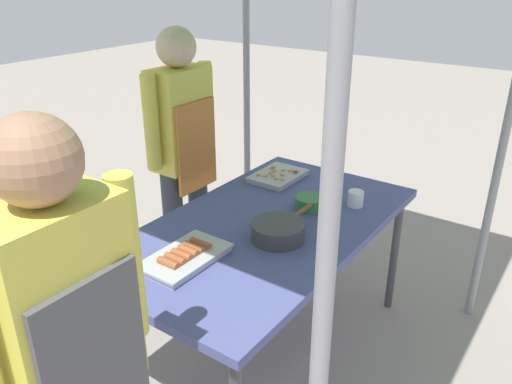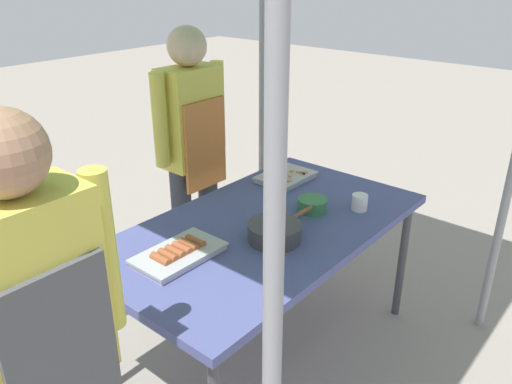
{
  "view_description": "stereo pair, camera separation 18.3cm",
  "coord_description": "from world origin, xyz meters",
  "px_view_note": "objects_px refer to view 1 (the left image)",
  "views": [
    {
      "loc": [
        -1.76,
        -1.2,
        1.87
      ],
      "look_at": [
        0.0,
        0.05,
        0.9
      ],
      "focal_mm": 35.95,
      "sensor_mm": 36.0,
      "label": 1
    },
    {
      "loc": [
        -1.65,
        -1.35,
        1.87
      ],
      "look_at": [
        0.0,
        0.05,
        0.9
      ],
      "focal_mm": 35.95,
      "sensor_mm": 36.0,
      "label": 2
    }
  ],
  "objects_px": {
    "stall_table": "(265,233)",
    "tray_meat_skewers": "(278,176)",
    "vendor_woman": "(183,144)",
    "tray_grilled_sausages": "(185,257)",
    "drink_cup_near_edge": "(356,199)",
    "condiment_bowl": "(310,203)",
    "customer_nearby": "(71,352)",
    "cooking_wok": "(278,230)"
  },
  "relations": [
    {
      "from": "stall_table",
      "to": "tray_meat_skewers",
      "type": "height_order",
      "value": "tray_meat_skewers"
    },
    {
      "from": "vendor_woman",
      "to": "tray_grilled_sausages",
      "type": "bearing_deg",
      "value": 42.86
    },
    {
      "from": "drink_cup_near_edge",
      "to": "tray_meat_skewers",
      "type": "bearing_deg",
      "value": 82.01
    },
    {
      "from": "condiment_bowl",
      "to": "drink_cup_near_edge",
      "type": "height_order",
      "value": "drink_cup_near_edge"
    },
    {
      "from": "condiment_bowl",
      "to": "customer_nearby",
      "type": "height_order",
      "value": "customer_nearby"
    },
    {
      "from": "cooking_wok",
      "to": "condiment_bowl",
      "type": "xyz_separation_m",
      "value": [
        0.35,
        0.04,
        -0.01
      ]
    },
    {
      "from": "tray_grilled_sausages",
      "to": "vendor_woman",
      "type": "relative_size",
      "value": 0.24
    },
    {
      "from": "condiment_bowl",
      "to": "vendor_woman",
      "type": "relative_size",
      "value": 0.09
    },
    {
      "from": "tray_grilled_sausages",
      "to": "condiment_bowl",
      "type": "distance_m",
      "value": 0.75
    },
    {
      "from": "tray_grilled_sausages",
      "to": "stall_table",
      "type": "bearing_deg",
      "value": -9.57
    },
    {
      "from": "tray_grilled_sausages",
      "to": "tray_meat_skewers",
      "type": "bearing_deg",
      "value": 10.09
    },
    {
      "from": "drink_cup_near_edge",
      "to": "condiment_bowl",
      "type": "bearing_deg",
      "value": 132.75
    },
    {
      "from": "vendor_woman",
      "to": "tray_meat_skewers",
      "type": "bearing_deg",
      "value": 116.72
    },
    {
      "from": "cooking_wok",
      "to": "vendor_woman",
      "type": "distance_m",
      "value": 0.94
    },
    {
      "from": "tray_meat_skewers",
      "to": "vendor_woman",
      "type": "xyz_separation_m",
      "value": [
        -0.25,
        0.49,
        0.16
      ]
    },
    {
      "from": "tray_meat_skewers",
      "to": "drink_cup_near_edge",
      "type": "relative_size",
      "value": 3.91
    },
    {
      "from": "drink_cup_near_edge",
      "to": "cooking_wok",
      "type": "bearing_deg",
      "value": 165.33
    },
    {
      "from": "tray_meat_skewers",
      "to": "drink_cup_near_edge",
      "type": "xyz_separation_m",
      "value": [
        -0.07,
        -0.51,
        0.02
      ]
    },
    {
      "from": "cooking_wok",
      "to": "drink_cup_near_edge",
      "type": "distance_m",
      "value": 0.52
    },
    {
      "from": "tray_meat_skewers",
      "to": "condiment_bowl",
      "type": "bearing_deg",
      "value": -124.19
    },
    {
      "from": "condiment_bowl",
      "to": "customer_nearby",
      "type": "relative_size",
      "value": 0.09
    },
    {
      "from": "cooking_wok",
      "to": "condiment_bowl",
      "type": "relative_size",
      "value": 2.73
    },
    {
      "from": "condiment_bowl",
      "to": "customer_nearby",
      "type": "bearing_deg",
      "value": -175.95
    },
    {
      "from": "customer_nearby",
      "to": "cooking_wok",
      "type": "bearing_deg",
      "value": 3.32
    },
    {
      "from": "tray_meat_skewers",
      "to": "vendor_woman",
      "type": "bearing_deg",
      "value": 116.72
    },
    {
      "from": "condiment_bowl",
      "to": "cooking_wok",
      "type": "bearing_deg",
      "value": -173.63
    },
    {
      "from": "stall_table",
      "to": "tray_grilled_sausages",
      "type": "bearing_deg",
      "value": 170.43
    },
    {
      "from": "cooking_wok",
      "to": "condiment_bowl",
      "type": "distance_m",
      "value": 0.35
    },
    {
      "from": "cooking_wok",
      "to": "customer_nearby",
      "type": "relative_size",
      "value": 0.25
    },
    {
      "from": "tray_grilled_sausages",
      "to": "condiment_bowl",
      "type": "xyz_separation_m",
      "value": [
        0.73,
        -0.17,
        0.01
      ]
    },
    {
      "from": "stall_table",
      "to": "cooking_wok",
      "type": "relative_size",
      "value": 4.01
    },
    {
      "from": "cooking_wok",
      "to": "tray_grilled_sausages",
      "type": "bearing_deg",
      "value": 151.13
    },
    {
      "from": "cooking_wok",
      "to": "customer_nearby",
      "type": "bearing_deg",
      "value": -176.68
    },
    {
      "from": "stall_table",
      "to": "tray_meat_skewers",
      "type": "xyz_separation_m",
      "value": [
        0.49,
        0.25,
        0.07
      ]
    },
    {
      "from": "customer_nearby",
      "to": "vendor_woman",
      "type": "bearing_deg",
      "value": 33.03
    },
    {
      "from": "stall_table",
      "to": "condiment_bowl",
      "type": "height_order",
      "value": "condiment_bowl"
    },
    {
      "from": "tray_grilled_sausages",
      "to": "customer_nearby",
      "type": "xyz_separation_m",
      "value": [
        -0.72,
        -0.27,
        0.16
      ]
    },
    {
      "from": "tray_meat_skewers",
      "to": "vendor_woman",
      "type": "distance_m",
      "value": 0.57
    },
    {
      "from": "stall_table",
      "to": "tray_grilled_sausages",
      "type": "relative_size",
      "value": 4.3
    },
    {
      "from": "drink_cup_near_edge",
      "to": "customer_nearby",
      "type": "height_order",
      "value": "customer_nearby"
    },
    {
      "from": "stall_table",
      "to": "tray_grilled_sausages",
      "type": "distance_m",
      "value": 0.47
    },
    {
      "from": "vendor_woman",
      "to": "customer_nearby",
      "type": "relative_size",
      "value": 1.0
    }
  ]
}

